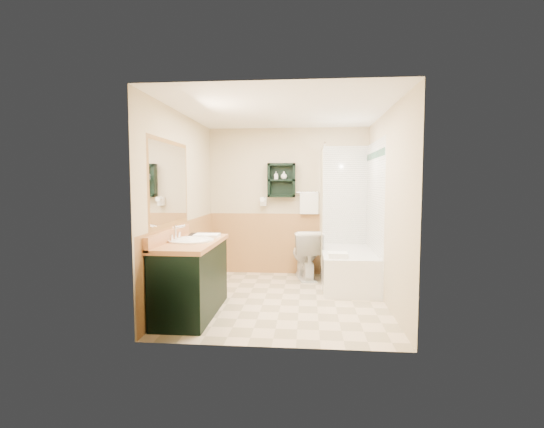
{
  "coord_description": "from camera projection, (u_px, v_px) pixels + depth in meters",
  "views": [
    {
      "loc": [
        0.32,
        -4.99,
        1.51
      ],
      "look_at": [
        -0.15,
        0.2,
        1.09
      ],
      "focal_mm": 26.0,
      "sensor_mm": 36.0,
      "label": 1
    }
  ],
  "objects": [
    {
      "name": "floor",
      "position": [
        282.0,
        299.0,
        5.1
      ],
      "size": [
        3.0,
        3.0,
        0.0
      ],
      "primitive_type": "plane",
      "color": "beige",
      "rests_on": "ground"
    },
    {
      "name": "back_wall",
      "position": [
        288.0,
        201.0,
        6.52
      ],
      "size": [
        2.6,
        0.04,
        2.4
      ],
      "primitive_type": "cube",
      "color": "beige",
      "rests_on": "ground"
    },
    {
      "name": "left_wall",
      "position": [
        181.0,
        206.0,
        5.12
      ],
      "size": [
        0.04,
        3.0,
        2.4
      ],
      "primitive_type": "cube",
      "color": "beige",
      "rests_on": "ground"
    },
    {
      "name": "right_wall",
      "position": [
        388.0,
        208.0,
        4.89
      ],
      "size": [
        0.04,
        3.0,
        2.4
      ],
      "primitive_type": "cube",
      "color": "beige",
      "rests_on": "ground"
    },
    {
      "name": "ceiling",
      "position": [
        282.0,
        110.0,
        4.91
      ],
      "size": [
        2.6,
        3.0,
        0.04
      ],
      "primitive_type": "cube",
      "color": "white",
      "rests_on": "back_wall"
    },
    {
      "name": "wainscot_left",
      "position": [
        185.0,
        260.0,
        5.18
      ],
      "size": [
        2.98,
        2.98,
        1.0
      ],
      "primitive_type": null,
      "color": "tan",
      "rests_on": "left_wall"
    },
    {
      "name": "wainscot_back",
      "position": [
        288.0,
        244.0,
        6.54
      ],
      "size": [
        2.58,
        2.58,
        1.0
      ],
      "primitive_type": null,
      "color": "tan",
      "rests_on": "back_wall"
    },
    {
      "name": "mirror_frame",
      "position": [
        170.0,
        183.0,
        4.55
      ],
      "size": [
        1.3,
        1.3,
        1.0
      ],
      "primitive_type": null,
      "color": "brown",
      "rests_on": "left_wall"
    },
    {
      "name": "mirror_glass",
      "position": [
        170.0,
        183.0,
        4.55
      ],
      "size": [
        1.2,
        1.2,
        0.9
      ],
      "primitive_type": null,
      "color": "white",
      "rests_on": "left_wall"
    },
    {
      "name": "tile_right",
      "position": [
        374.0,
        215.0,
        5.65
      ],
      "size": [
        1.5,
        1.5,
        2.1
      ],
      "primitive_type": null,
      "color": "white",
      "rests_on": "right_wall"
    },
    {
      "name": "tile_back",
      "position": [
        351.0,
        211.0,
        6.39
      ],
      "size": [
        0.95,
        0.95,
        2.1
      ],
      "primitive_type": null,
      "color": "white",
      "rests_on": "back_wall"
    },
    {
      "name": "tile_accent",
      "position": [
        375.0,
        155.0,
        5.58
      ],
      "size": [
        1.5,
        1.5,
        0.1
      ],
      "primitive_type": null,
      "color": "#144631",
      "rests_on": "right_wall"
    },
    {
      "name": "wall_shelf",
      "position": [
        281.0,
        180.0,
        6.38
      ],
      "size": [
        0.45,
        0.15,
        0.55
      ],
      "primitive_type": "cube",
      "color": "black",
      "rests_on": "back_wall"
    },
    {
      "name": "hair_dryer",
      "position": [
        263.0,
        202.0,
        6.46
      ],
      "size": [
        0.1,
        0.24,
        0.18
      ],
      "primitive_type": null,
      "color": "white",
      "rests_on": "back_wall"
    },
    {
      "name": "towel_bar",
      "position": [
        309.0,
        193.0,
        6.4
      ],
      "size": [
        0.4,
        0.06,
        0.4
      ],
      "primitive_type": null,
      "color": "white",
      "rests_on": "back_wall"
    },
    {
      "name": "curtain_rod",
      "position": [
        322.0,
        148.0,
        5.64
      ],
      "size": [
        0.03,
        1.6,
        0.03
      ],
      "primitive_type": "cylinder",
      "rotation": [
        1.57,
        0.0,
        0.0
      ],
      "color": "silver",
      "rests_on": "back_wall"
    },
    {
      "name": "shower_curtain",
      "position": [
        321.0,
        207.0,
        5.88
      ],
      "size": [
        1.05,
        1.05,
        1.7
      ],
      "primitive_type": null,
      "color": "beige",
      "rests_on": "curtain_rod"
    },
    {
      "name": "vanity",
      "position": [
        192.0,
        278.0,
        4.51
      ],
      "size": [
        0.59,
        1.33,
        0.85
      ],
      "primitive_type": "cube",
      "color": "black",
      "rests_on": "ground"
    },
    {
      "name": "bathtub",
      "position": [
        348.0,
        268.0,
        5.79
      ],
      "size": [
        0.77,
        1.5,
        0.51
      ],
      "primitive_type": "cube",
      "color": "white",
      "rests_on": "ground"
    },
    {
      "name": "toilet",
      "position": [
        305.0,
        254.0,
        6.2
      ],
      "size": [
        0.58,
        0.85,
        0.76
      ],
      "primitive_type": "imported",
      "rotation": [
        0.0,
        0.0,
        3.34
      ],
      "color": "white",
      "rests_on": "ground"
    },
    {
      "name": "counter_towel",
      "position": [
        207.0,
        236.0,
        4.79
      ],
      "size": [
        0.29,
        0.23,
        0.04
      ],
      "primitive_type": "cube",
      "color": "white",
      "rests_on": "vanity"
    },
    {
      "name": "vanity_book",
      "position": [
        189.0,
        227.0,
        4.96
      ],
      "size": [
        0.16,
        0.04,
        0.21
      ],
      "primitive_type": "imported",
      "rotation": [
        0.0,
        0.0,
        0.14
      ],
      "color": "black",
      "rests_on": "vanity"
    },
    {
      "name": "tub_towel",
      "position": [
        338.0,
        255.0,
        5.23
      ],
      "size": [
        0.25,
        0.21,
        0.07
      ],
      "primitive_type": "cube",
      "color": "white",
      "rests_on": "bathtub"
    },
    {
      "name": "soap_bottle_a",
      "position": [
        276.0,
        177.0,
        6.38
      ],
      "size": [
        0.08,
        0.14,
        0.06
      ],
      "primitive_type": "imported",
      "rotation": [
        0.0,
        0.0,
        0.18
      ],
      "color": "white",
      "rests_on": "wall_shelf"
    },
    {
      "name": "soap_bottle_b",
      "position": [
        284.0,
        176.0,
        6.37
      ],
      "size": [
        0.13,
        0.15,
        0.1
      ],
      "primitive_type": "imported",
      "rotation": [
        0.0,
        0.0,
        -0.22
      ],
      "color": "white",
      "rests_on": "wall_shelf"
    }
  ]
}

